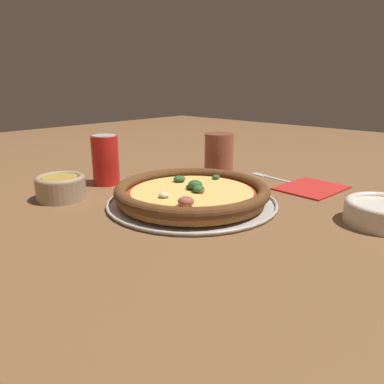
{
  "coord_description": "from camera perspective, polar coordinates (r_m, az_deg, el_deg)",
  "views": [
    {
      "loc": [
        0.55,
        0.51,
        0.25
      ],
      "look_at": [
        0.0,
        0.0,
        0.03
      ],
      "focal_mm": 35.0,
      "sensor_mm": 36.0,
      "label": 1
    }
  ],
  "objects": [
    {
      "name": "bowl_far",
      "position": [
        0.76,
        27.17,
        -2.7
      ],
      "size": [
        0.14,
        0.14,
        0.04
      ],
      "color": "beige",
      "rests_on": "ground_plane"
    },
    {
      "name": "bowl_near",
      "position": [
        0.87,
        -19.35,
        0.84
      ],
      "size": [
        0.11,
        0.11,
        0.05
      ],
      "color": "#9E8466",
      "rests_on": "ground_plane"
    },
    {
      "name": "pizza",
      "position": [
        0.79,
        -0.0,
        -0.02
      ],
      "size": [
        0.33,
        0.33,
        0.04
      ],
      "color": "#A86B33",
      "rests_on": "pizza_tray"
    },
    {
      "name": "fork",
      "position": [
        1.02,
        12.8,
        2.01
      ],
      "size": [
        0.05,
        0.19,
        0.0
      ],
      "rotation": [
        0.0,
        0.0,
        10.85
      ],
      "color": "#B7B7BC",
      "rests_on": "ground_plane"
    },
    {
      "name": "napkin",
      "position": [
        0.95,
        17.75,
        0.7
      ],
      "size": [
        0.17,
        0.14,
        0.01
      ],
      "rotation": [
        0.0,
        0.0,
        -0.08
      ],
      "color": "#B2231E",
      "rests_on": "ground_plane"
    },
    {
      "name": "ground_plane",
      "position": [
        0.8,
        0.0,
        -1.83
      ],
      "size": [
        3.0,
        3.0,
        0.0
      ],
      "primitive_type": "plane",
      "color": "brown"
    },
    {
      "name": "pizza_tray",
      "position": [
        0.8,
        0.0,
        -1.54
      ],
      "size": [
        0.36,
        0.36,
        0.01
      ],
      "color": "#B7B2A8",
      "rests_on": "ground_plane"
    },
    {
      "name": "drinking_cup",
      "position": [
        1.06,
        4.12,
        5.91
      ],
      "size": [
        0.08,
        0.08,
        0.11
      ],
      "color": "brown",
      "rests_on": "ground_plane"
    },
    {
      "name": "beverage_can",
      "position": [
        0.96,
        -13.05,
        4.77
      ],
      "size": [
        0.07,
        0.07,
        0.12
      ],
      "color": "red",
      "rests_on": "ground_plane"
    }
  ]
}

